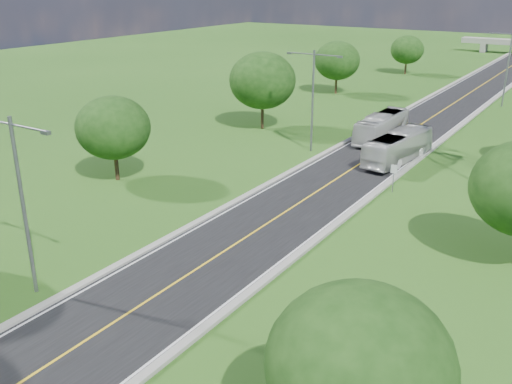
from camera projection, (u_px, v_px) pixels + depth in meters
ground at (416, 128)px, 66.65m from camera, size 260.00×260.00×0.00m
road at (431, 118)px, 71.36m from camera, size 8.00×150.00×0.06m
curb_left at (399, 113)px, 73.49m from camera, size 0.50×150.00×0.22m
curb_right at (466, 122)px, 69.17m from camera, size 0.50×150.00×0.22m
speed_limit_sign at (394, 174)px, 46.14m from camera, size 0.55×0.09×2.40m
streetlight_near_left at (21, 192)px, 29.88m from camera, size 5.90×0.25×10.00m
streetlight_mid_left at (313, 92)px, 55.81m from camera, size 5.90×0.25×10.00m
streetlight_far_right at (508, 62)px, 75.65m from camera, size 5.90×0.25×10.00m
tree_lb at (113, 128)px, 47.99m from camera, size 6.30×6.30×7.33m
tree_lc at (262, 81)px, 64.44m from camera, size 7.56×7.56×8.79m
tree_ld at (337, 60)px, 84.54m from camera, size 6.72×6.72×7.82m
tree_le at (407, 50)px, 102.35m from camera, size 5.88×5.88×6.84m
tree_ra at (359, 365)px, 18.61m from camera, size 6.30×6.30×7.33m
bus_outbound at (398, 147)px, 53.86m from camera, size 3.51×10.54×2.88m
bus_inbound at (382, 127)px, 61.15m from camera, size 2.45×10.32×2.87m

